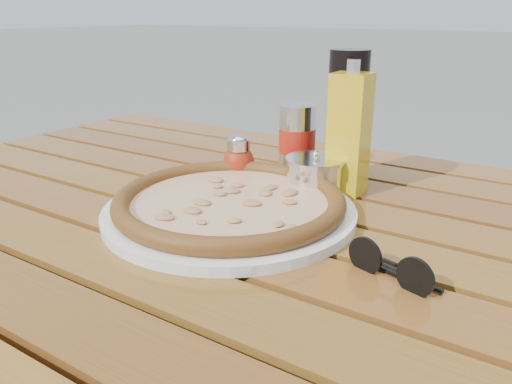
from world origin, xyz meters
The scene contains 10 objects.
table centered at (0.00, 0.00, 0.67)m, with size 1.40×0.90×0.75m.
plate centered at (-0.02, -0.01, 0.76)m, with size 0.36×0.36×0.01m, color white.
pizza centered at (-0.02, -0.01, 0.77)m, with size 0.39×0.39×0.03m.
pepper_shaker centered at (-0.10, 0.13, 0.79)m, with size 0.07×0.07×0.08m.
oregano_shaker centered at (0.06, 0.20, 0.79)m, with size 0.07×0.07×0.08m.
dark_bottle centered at (0.05, 0.22, 0.86)m, with size 0.07×0.07×0.22m, color black.
soda_can centered at (-0.05, 0.24, 0.81)m, with size 0.08×0.08×0.12m.
olive_oil_cruet centered at (0.08, 0.17, 0.85)m, with size 0.06×0.06×0.21m.
parmesan_tin centered at (0.04, 0.14, 0.78)m, with size 0.10×0.10×0.07m.
sunglasses centered at (0.23, -0.07, 0.77)m, with size 0.11×0.05×0.04m.
Camera 1 is at (0.37, -0.55, 1.03)m, focal length 35.00 mm.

